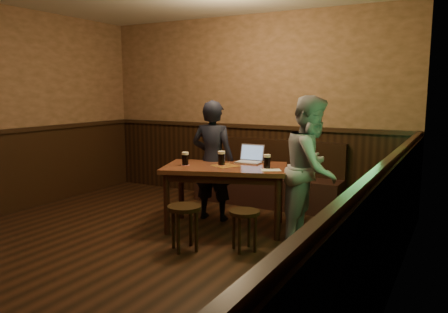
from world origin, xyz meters
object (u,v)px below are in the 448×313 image
pub_table (225,174)px  stool_right (244,219)px  pint_right (267,161)px  stool_left (184,215)px  laptop (250,158)px  person_suit (213,161)px  person_grey (311,169)px  bench (268,184)px  pint_mid (221,158)px  pint_left (185,159)px

pub_table → stool_right: pub_table is taller
pint_right → stool_right: bearing=-87.4°
stool_left → laptop: size_ratio=1.48×
laptop → stool_right: bearing=-70.4°
pub_table → person_suit: bearing=121.4°
stool_left → laptop: 1.32m
person_grey → bench: bearing=37.8°
bench → laptop: (0.15, -0.93, 0.52)m
pub_table → person_grey: size_ratio=1.01×
bench → laptop: bearing=-80.6°
pint_mid → bench: bearing=87.1°
stool_right → person_suit: size_ratio=0.28×
laptop → pub_table: bearing=-115.2°
laptop → person_grey: size_ratio=0.20×
person_grey → pub_table: bearing=93.6°
pint_mid → person_grey: (1.09, 0.11, -0.05)m
pint_left → person_grey: 1.50m
stool_left → stool_right: 0.63m
bench → person_grey: 1.64m
person_grey → laptop: bearing=70.9°
pub_table → person_grey: bearing=-12.8°
person_grey → stool_right: bearing=141.5°
pub_table → laptop: size_ratio=5.06×
pint_right → person_suit: person_suit is taller
bench → stool_right: (0.54, -1.87, 0.04)m
pint_right → person_suit: size_ratio=0.11×
pint_mid → laptop: laptop is taller
bench → pint_right: bearing=-67.4°
bench → person_suit: bearing=-108.0°
pint_mid → stool_right: bearing=-44.2°
stool_left → laptop: (0.18, 1.23, 0.45)m
bench → pub_table: bench is taller
stool_left → pint_mid: 1.00m
stool_right → pint_mid: pint_mid is taller
stool_left → pint_left: size_ratio=2.93×
pint_right → person_suit: bearing=167.2°
pint_mid → person_suit: size_ratio=0.11×
pint_left → person_suit: bearing=76.9°
pint_left → stool_right: bearing=-20.4°
pint_right → person_grey: 0.52m
stool_left → pint_left: pint_left is taller
bench → stool_left: bench is taller
stool_left → person_grey: size_ratio=0.30×
pint_left → laptop: laptop is taller
stool_left → person_suit: bearing=105.5°
stool_right → person_grey: person_grey is taller
stool_right → pint_mid: 0.98m
pub_table → stool_left: pub_table is taller
pint_mid → person_grey: 1.09m
pint_mid → person_suit: bearing=136.7°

